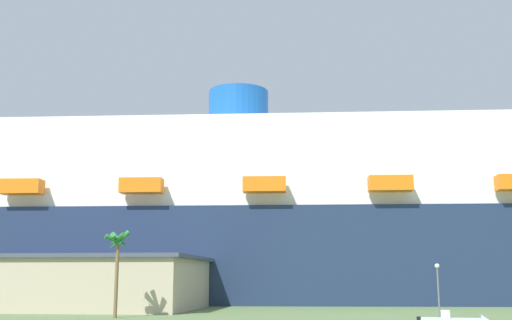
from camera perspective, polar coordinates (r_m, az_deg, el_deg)
name	(u,v)px	position (r m, az deg, el deg)	size (l,w,h in m)	color
ground_plane	(291,310)	(104.14, 3.22, -13.57)	(600.00, 600.00, 0.00)	#567042
cruise_ship	(379,227)	(135.42, 11.24, -6.10)	(240.71, 41.55, 55.53)	#1E2D4C
terminal_building	(70,283)	(108.78, -16.74, -10.76)	(44.93, 31.25, 8.57)	#B7A88C
palm_tree	(118,247)	(83.92, -12.60, -7.81)	(3.65, 3.55, 11.25)	brown
street_lamp	(438,283)	(77.56, 16.40, -10.78)	(0.56, 0.56, 6.72)	slate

